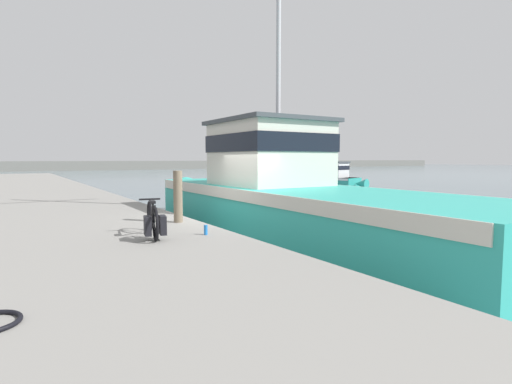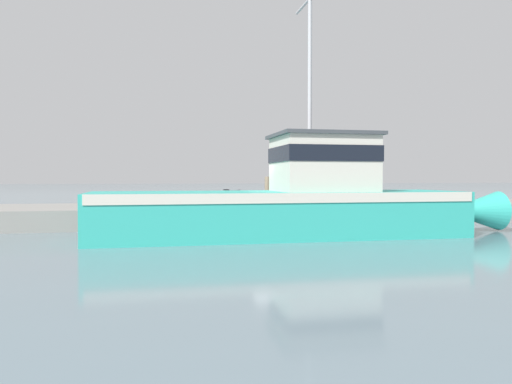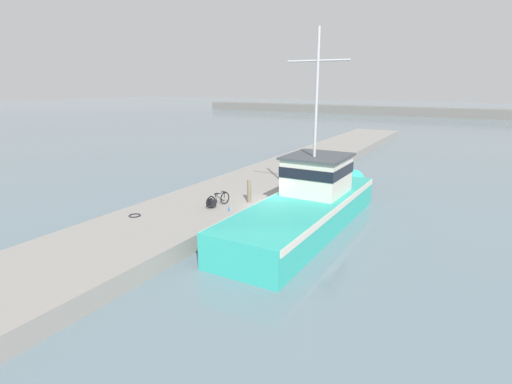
{
  "view_description": "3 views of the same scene",
  "coord_description": "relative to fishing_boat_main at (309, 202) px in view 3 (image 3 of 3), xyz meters",
  "views": [
    {
      "loc": [
        -5.03,
        -9.58,
        2.38
      ],
      "look_at": [
        0.04,
        -1.49,
        1.58
      ],
      "focal_mm": 28.0,
      "sensor_mm": 36.0,
      "label": 1
    },
    {
      "loc": [
        18.72,
        -5.17,
        2.04
      ],
      "look_at": [
        0.54,
        -1.18,
        1.51
      ],
      "focal_mm": 35.0,
      "sensor_mm": 36.0,
      "label": 2
    },
    {
      "loc": [
        9.38,
        -18.62,
        7.21
      ],
      "look_at": [
        -1.71,
        0.96,
        1.08
      ],
      "focal_mm": 28.0,
      "sensor_mm": 36.0,
      "label": 3
    }
  ],
  "objects": [
    {
      "name": "ground_plane",
      "position": [
        -2.03,
        0.03,
        -1.25
      ],
      "size": [
        320.0,
        320.0,
        0.0
      ],
      "primitive_type": "plane",
      "color": "slate"
    },
    {
      "name": "dock_pier",
      "position": [
        -5.84,
        0.03,
        -0.85
      ],
      "size": [
        5.73,
        80.0,
        0.81
      ],
      "primitive_type": "cube",
      "color": "gray",
      "rests_on": "ground_plane"
    },
    {
      "name": "fishing_boat_main",
      "position": [
        0.0,
        0.0,
        0.0
      ],
      "size": [
        3.73,
        15.1,
        9.83
      ],
      "rotation": [
        0.0,
        0.0,
        -0.01
      ],
      "color": "teal",
      "rests_on": "ground_plane"
    },
    {
      "name": "bicycle_touring",
      "position": [
        -4.62,
        -1.82,
        -0.11
      ],
      "size": [
        0.63,
        1.69,
        0.74
      ],
      "rotation": [
        0.0,
        0.0,
        -0.2
      ],
      "color": "black",
      "rests_on": "dock_pier"
    },
    {
      "name": "mooring_post",
      "position": [
        -3.49,
        -0.22,
        0.2
      ],
      "size": [
        0.22,
        0.22,
        1.28
      ],
      "primitive_type": "cylinder",
      "color": "#756651",
      "rests_on": "dock_pier"
    },
    {
      "name": "hose_coil",
      "position": [
        -7.26,
        -5.11,
        -0.42
      ],
      "size": [
        0.58,
        0.58,
        0.05
      ],
      "primitive_type": "torus",
      "color": "black",
      "rests_on": "dock_pier"
    },
    {
      "name": "water_bottle_by_bike",
      "position": [
        -3.61,
        -2.09,
        -0.34
      ],
      "size": [
        0.08,
        0.08,
        0.2
      ],
      "primitive_type": "cylinder",
      "color": "blue",
      "rests_on": "dock_pier"
    }
  ]
}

